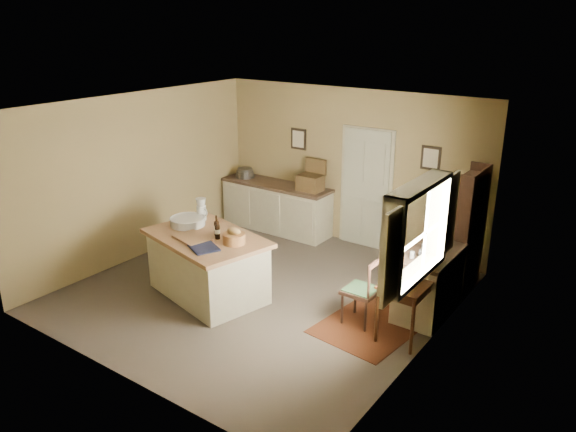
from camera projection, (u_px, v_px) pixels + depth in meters
name	position (u px, v px, depth m)	size (l,w,h in m)	color
ground	(261.00, 292.00, 8.20)	(5.00, 5.00, 0.00)	brown
wall_back	(349.00, 167.00, 9.67)	(5.00, 0.10, 2.70)	olive
wall_front	(112.00, 267.00, 5.83)	(5.00, 0.10, 2.70)	olive
wall_left	(139.00, 176.00, 9.11)	(0.10, 5.00, 2.70)	olive
wall_right	(433.00, 245.00, 6.39)	(0.10, 5.00, 2.70)	olive
ceiling	(258.00, 106.00, 7.30)	(5.00, 5.00, 0.00)	silver
door	(366.00, 187.00, 9.56)	(0.97, 0.06, 2.11)	#B8B99D
framed_prints	(360.00, 148.00, 9.42)	(2.82, 0.02, 0.38)	black
window	(421.00, 232.00, 6.21)	(0.25, 1.99, 1.12)	beige
work_island	(207.00, 264.00, 7.99)	(1.97, 1.52, 1.20)	beige
sideboard	(277.00, 205.00, 10.46)	(2.16, 0.61, 1.18)	beige
rug	(374.00, 322.00, 7.38)	(1.10, 1.60, 0.01)	#4E230F
writing_desk	(410.00, 286.00, 6.91)	(0.54, 0.88, 0.82)	#33190C
desk_chair	(361.00, 291.00, 7.25)	(0.43, 0.43, 0.91)	#311C15
right_cabinet	(428.00, 283.00, 7.47)	(0.62, 1.11, 0.99)	beige
shelving_unit	(469.00, 231.00, 8.04)	(0.31, 0.82, 1.82)	#311C15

